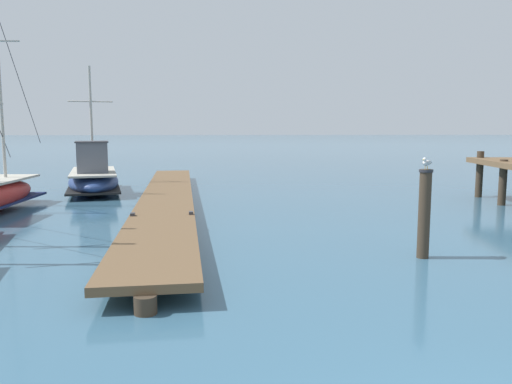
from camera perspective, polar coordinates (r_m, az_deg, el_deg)
The scene contains 4 objects.
floating_dock at distance 18.37m, azimuth -10.09°, elevation -0.61°, with size 3.69×21.42×0.53m.
fishing_boat_1 at distance 23.21m, azimuth -18.01°, elevation 1.55°, with size 3.43×6.00×5.55m.
mooring_piling at distance 11.58m, azimuth 18.61°, elevation -2.21°, with size 0.30×0.30×1.96m.
perched_seagull at distance 11.46m, azimuth 18.84°, elevation 3.19°, with size 0.30×0.31×0.26m.
Camera 1 is at (-2.52, -3.14, 2.86)m, focal length 35.14 mm.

